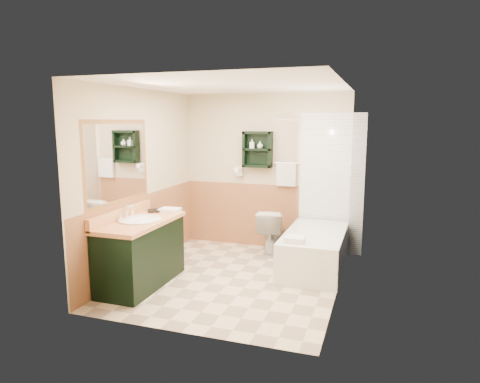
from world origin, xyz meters
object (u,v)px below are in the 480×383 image
object	(u,v)px
vanity	(141,253)
bathtub	(315,251)
soap_bottle_b	(260,146)
vanity_book	(147,204)
wall_shelf	(257,149)
soap_bottle_a	(252,146)
hair_dryer	(239,171)
toilet	(271,231)

from	to	relation	value
vanity	bathtub	distance (m)	2.28
soap_bottle_b	vanity_book	bearing A→B (deg)	-126.54
soap_bottle_b	wall_shelf	bearing A→B (deg)	173.46
soap_bottle_a	bathtub	bearing A→B (deg)	-33.35
hair_dryer	vanity	distance (m)	2.22
soap_bottle_b	soap_bottle_a	bearing A→B (deg)	180.00
vanity	toilet	size ratio (longest dim) A/B	1.87
bathtub	vanity_book	distance (m)	2.31
bathtub	vanity_book	bearing A→B (deg)	-159.99
wall_shelf	soap_bottle_a	bearing A→B (deg)	-176.60
soap_bottle_a	wall_shelf	bearing A→B (deg)	3.40
hair_dryer	vanity	size ratio (longest dim) A/B	0.19
hair_dryer	vanity_book	size ratio (longest dim) A/B	1.19
toilet	vanity_book	size ratio (longest dim) A/B	3.36
vanity_book	vanity	bearing A→B (deg)	-101.61
vanity	soap_bottle_b	world-z (taller)	soap_bottle_b
soap_bottle_a	toilet	bearing A→B (deg)	-29.19
bathtub	vanity_book	world-z (taller)	vanity_book
toilet	vanity_book	distance (m)	1.95
vanity_book	soap_bottle_a	distance (m)	1.91
wall_shelf	toilet	distance (m)	1.27
vanity	wall_shelf	bearing A→B (deg)	65.44
hair_dryer	toilet	distance (m)	1.07
wall_shelf	toilet	size ratio (longest dim) A/B	0.81
soap_bottle_a	vanity	bearing A→B (deg)	-112.54
bathtub	soap_bottle_b	bearing A→B (deg)	143.36
vanity	soap_bottle_b	distance (m)	2.48
soap_bottle_a	soap_bottle_b	xyz separation A→B (m)	(0.13, 0.00, 0.01)
bathtub	soap_bottle_b	distance (m)	1.82
toilet	vanity_book	bearing A→B (deg)	36.86
hair_dryer	bathtub	size ratio (longest dim) A/B	0.16
wall_shelf	soap_bottle_a	world-z (taller)	wall_shelf
wall_shelf	vanity_book	distance (m)	1.94
soap_bottle_b	bathtub	bearing A→B (deg)	-36.64
hair_dryer	toilet	size ratio (longest dim) A/B	0.35
hair_dryer	soap_bottle_b	distance (m)	0.53
soap_bottle_a	soap_bottle_b	distance (m)	0.13
wall_shelf	soap_bottle_b	world-z (taller)	wall_shelf
toilet	soap_bottle_a	size ratio (longest dim) A/B	4.73
bathtub	vanity	bearing A→B (deg)	-147.50
wall_shelf	soap_bottle_a	xyz separation A→B (m)	(-0.08, -0.01, 0.05)
vanity	vanity_book	distance (m)	0.71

